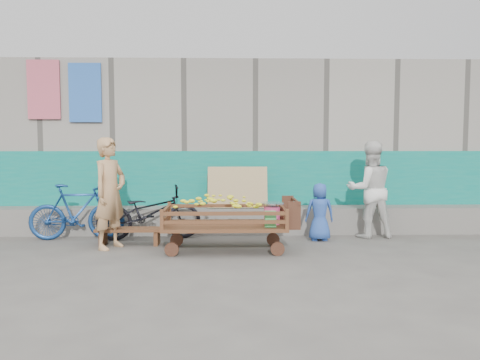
{
  "coord_description": "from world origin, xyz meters",
  "views": [
    {
      "loc": [
        0.14,
        -5.58,
        1.52
      ],
      "look_at": [
        0.31,
        1.2,
        1.0
      ],
      "focal_mm": 35.0,
      "sensor_mm": 36.0,
      "label": 1
    }
  ],
  "objects_px": {
    "banana_cart": "(223,213)",
    "child": "(320,212)",
    "bicycle_dark": "(149,213)",
    "bicycle_blue": "(77,212)",
    "bench": "(130,233)",
    "woman": "(370,189)",
    "vendor_man": "(110,193)"
  },
  "relations": [
    {
      "from": "banana_cart",
      "to": "child",
      "type": "xyz_separation_m",
      "value": [
        1.52,
        0.68,
        -0.09
      ]
    },
    {
      "from": "bicycle_dark",
      "to": "bicycle_blue",
      "type": "distance_m",
      "value": 1.14
    },
    {
      "from": "bench",
      "to": "bicycle_blue",
      "type": "xyz_separation_m",
      "value": [
        -0.92,
        0.4,
        0.26
      ]
    },
    {
      "from": "banana_cart",
      "to": "child",
      "type": "relative_size",
      "value": 2.07
    },
    {
      "from": "woman",
      "to": "bicycle_blue",
      "type": "distance_m",
      "value": 4.73
    },
    {
      "from": "child",
      "to": "bicycle_dark",
      "type": "xyz_separation_m",
      "value": [
        -2.71,
        0.16,
        -0.03
      ]
    },
    {
      "from": "vendor_man",
      "to": "bicycle_blue",
      "type": "relative_size",
      "value": 1.09
    },
    {
      "from": "vendor_man",
      "to": "woman",
      "type": "distance_m",
      "value": 4.09
    },
    {
      "from": "bench",
      "to": "woman",
      "type": "xyz_separation_m",
      "value": [
        3.8,
        0.49,
        0.6
      ]
    },
    {
      "from": "banana_cart",
      "to": "vendor_man",
      "type": "xyz_separation_m",
      "value": [
        -1.64,
        0.21,
        0.26
      ]
    },
    {
      "from": "vendor_man",
      "to": "bicycle_blue",
      "type": "distance_m",
      "value": 1.0
    },
    {
      "from": "bench",
      "to": "vendor_man",
      "type": "xyz_separation_m",
      "value": [
        -0.23,
        -0.23,
        0.62
      ]
    },
    {
      "from": "bicycle_dark",
      "to": "vendor_man",
      "type": "bearing_deg",
      "value": 135.03
    },
    {
      "from": "child",
      "to": "bicycle_blue",
      "type": "relative_size",
      "value": 0.62
    },
    {
      "from": "bicycle_dark",
      "to": "child",
      "type": "bearing_deg",
      "value": -102.57
    },
    {
      "from": "child",
      "to": "bicycle_dark",
      "type": "relative_size",
      "value": 0.56
    },
    {
      "from": "bicycle_dark",
      "to": "banana_cart",
      "type": "bearing_deg",
      "value": -134.62
    },
    {
      "from": "banana_cart",
      "to": "bench",
      "type": "relative_size",
      "value": 1.87
    },
    {
      "from": "bench",
      "to": "vendor_man",
      "type": "bearing_deg",
      "value": -135.28
    },
    {
      "from": "banana_cart",
      "to": "child",
      "type": "bearing_deg",
      "value": 24.09
    },
    {
      "from": "banana_cart",
      "to": "bicycle_dark",
      "type": "bearing_deg",
      "value": 144.55
    },
    {
      "from": "banana_cart",
      "to": "bicycle_blue",
      "type": "xyz_separation_m",
      "value": [
        -2.33,
        0.84,
        -0.1
      ]
    },
    {
      "from": "bicycle_dark",
      "to": "bicycle_blue",
      "type": "height_order",
      "value": "bicycle_blue"
    },
    {
      "from": "child",
      "to": "bicycle_dark",
      "type": "height_order",
      "value": "child"
    },
    {
      "from": "bench",
      "to": "bicycle_dark",
      "type": "height_order",
      "value": "bicycle_dark"
    },
    {
      "from": "bench",
      "to": "woman",
      "type": "bearing_deg",
      "value": 7.41
    },
    {
      "from": "banana_cart",
      "to": "vendor_man",
      "type": "relative_size",
      "value": 1.17
    },
    {
      "from": "banana_cart",
      "to": "bicycle_blue",
      "type": "height_order",
      "value": "bicycle_blue"
    },
    {
      "from": "bench",
      "to": "woman",
      "type": "height_order",
      "value": "woman"
    },
    {
      "from": "bicycle_dark",
      "to": "woman",
      "type": "bearing_deg",
      "value": -97.7
    },
    {
      "from": "bicycle_blue",
      "to": "banana_cart",
      "type": "bearing_deg",
      "value": -115.63
    },
    {
      "from": "vendor_man",
      "to": "woman",
      "type": "relative_size",
      "value": 1.03
    }
  ]
}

